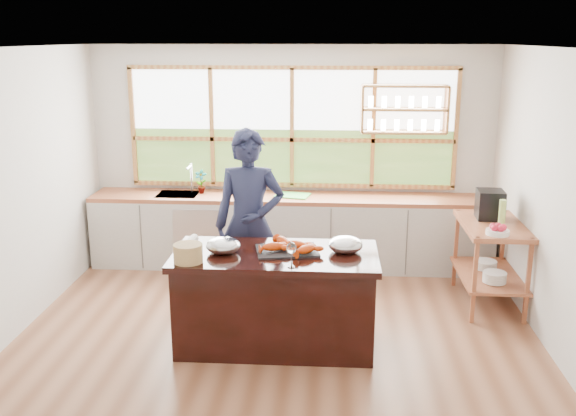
# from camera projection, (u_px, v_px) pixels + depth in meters

# --- Properties ---
(ground_plane) EXTENTS (5.00, 5.00, 0.00)m
(ground_plane) POSITION_uv_depth(u_px,v_px,m) (278.00, 334.00, 6.22)
(ground_plane) COLOR #966044
(room_shell) EXTENTS (5.02, 4.52, 2.71)m
(room_shell) POSITION_uv_depth(u_px,v_px,m) (284.00, 147.00, 6.25)
(room_shell) COLOR beige
(room_shell) RESTS_ON ground_plane
(back_counter) EXTENTS (4.90, 0.63, 0.90)m
(back_counter) POSITION_uv_depth(u_px,v_px,m) (289.00, 231.00, 7.97)
(back_counter) COLOR beige
(back_counter) RESTS_ON ground_plane
(right_shelf_unit) EXTENTS (0.62, 1.10, 0.90)m
(right_shelf_unit) POSITION_uv_depth(u_px,v_px,m) (491.00, 250.00, 6.77)
(right_shelf_unit) COLOR #9E5837
(right_shelf_unit) RESTS_ON ground_plane
(island) EXTENTS (1.85, 0.90, 0.90)m
(island) POSITION_uv_depth(u_px,v_px,m) (276.00, 299.00, 5.90)
(island) COLOR black
(island) RESTS_ON ground_plane
(cook) EXTENTS (0.71, 0.47, 1.93)m
(cook) POSITION_uv_depth(u_px,v_px,m) (250.00, 224.00, 6.45)
(cook) COLOR #191D37
(cook) RESTS_ON ground_plane
(potted_plant) EXTENTS (0.17, 0.12, 0.30)m
(potted_plant) POSITION_uv_depth(u_px,v_px,m) (201.00, 182.00, 7.94)
(potted_plant) COLOR slate
(potted_plant) RESTS_ON back_counter
(cutting_board) EXTENTS (0.46, 0.38, 0.01)m
(cutting_board) POSITION_uv_depth(u_px,v_px,m) (292.00, 195.00, 7.85)
(cutting_board) COLOR #4FC149
(cutting_board) RESTS_ON back_counter
(espresso_machine) EXTENTS (0.28, 0.30, 0.31)m
(espresso_machine) POSITION_uv_depth(u_px,v_px,m) (490.00, 205.00, 6.84)
(espresso_machine) COLOR black
(espresso_machine) RESTS_ON right_shelf_unit
(wine_bottle) EXTENTS (0.08, 0.08, 0.29)m
(wine_bottle) POSITION_uv_depth(u_px,v_px,m) (502.00, 214.00, 6.53)
(wine_bottle) COLOR #A2C85C
(wine_bottle) RESTS_ON right_shelf_unit
(fruit_bowl) EXTENTS (0.23, 0.23, 0.11)m
(fruit_bowl) POSITION_uv_depth(u_px,v_px,m) (498.00, 230.00, 6.31)
(fruit_bowl) COLOR white
(fruit_bowl) RESTS_ON right_shelf_unit
(slate_board) EXTENTS (0.62, 0.50, 0.02)m
(slate_board) POSITION_uv_depth(u_px,v_px,m) (287.00, 251.00, 5.82)
(slate_board) COLOR black
(slate_board) RESTS_ON island
(lobster_pile) EXTENTS (0.52, 0.44, 0.08)m
(lobster_pile) POSITION_uv_depth(u_px,v_px,m) (290.00, 246.00, 5.80)
(lobster_pile) COLOR #C32701
(lobster_pile) RESTS_ON slate_board
(mixing_bowl_left) EXTENTS (0.31, 0.31, 0.15)m
(mixing_bowl_left) POSITION_uv_depth(u_px,v_px,m) (223.00, 245.00, 5.79)
(mixing_bowl_left) COLOR #B5B7BC
(mixing_bowl_left) RESTS_ON island
(mixing_bowl_right) EXTENTS (0.31, 0.31, 0.15)m
(mixing_bowl_right) POSITION_uv_depth(u_px,v_px,m) (345.00, 245.00, 5.81)
(mixing_bowl_right) COLOR #B5B7BC
(mixing_bowl_right) RESTS_ON island
(wine_glass) EXTENTS (0.08, 0.08, 0.22)m
(wine_glass) POSITION_uv_depth(u_px,v_px,m) (291.00, 249.00, 5.40)
(wine_glass) COLOR silver
(wine_glass) RESTS_ON island
(wicker_basket) EXTENTS (0.25, 0.25, 0.16)m
(wicker_basket) POSITION_uv_depth(u_px,v_px,m) (188.00, 253.00, 5.54)
(wicker_basket) COLOR tan
(wicker_basket) RESTS_ON island
(parchment_roll) EXTENTS (0.11, 0.31, 0.08)m
(parchment_roll) POSITION_uv_depth(u_px,v_px,m) (190.00, 243.00, 5.95)
(parchment_roll) COLOR white
(parchment_roll) RESTS_ON island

